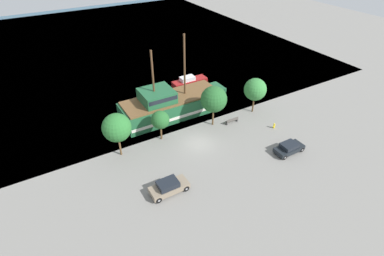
% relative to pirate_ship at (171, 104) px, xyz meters
% --- Properties ---
extents(ground_plane, '(160.00, 160.00, 0.00)m').
position_rel_pirate_ship_xyz_m(ground_plane, '(-0.20, -8.24, -1.72)').
color(ground_plane, gray).
extents(water_surface, '(80.00, 80.00, 0.00)m').
position_rel_pirate_ship_xyz_m(water_surface, '(-0.20, 35.76, -1.72)').
color(water_surface, '#33566B').
rests_on(water_surface, ground).
extents(pirate_ship, '(16.32, 5.42, 11.75)m').
position_rel_pirate_ship_xyz_m(pirate_ship, '(0.00, 0.00, 0.00)').
color(pirate_ship, '#1E5633').
rests_on(pirate_ship, water_surface).
extents(moored_boat_dockside, '(6.32, 1.94, 1.60)m').
position_rel_pirate_ship_xyz_m(moored_boat_dockside, '(7.22, 7.20, -1.11)').
color(moored_boat_dockside, maroon).
rests_on(moored_boat_dockside, water_surface).
extents(parked_car_curb_front, '(3.85, 1.80, 1.33)m').
position_rel_pirate_ship_xyz_m(parked_car_curb_front, '(8.65, -15.43, -1.07)').
color(parked_car_curb_front, black).
rests_on(parked_car_curb_front, ground_plane).
extents(parked_car_curb_mid, '(4.20, 1.84, 1.52)m').
position_rel_pirate_ship_xyz_m(parked_car_curb_mid, '(-7.36, -13.90, -0.98)').
color(parked_car_curb_mid, '#7F705B').
rests_on(parked_car_curb_mid, ground_plane).
extents(fire_hydrant, '(0.42, 0.25, 0.76)m').
position_rel_pirate_ship_xyz_m(fire_hydrant, '(10.77, -10.53, -1.31)').
color(fire_hydrant, yellow).
rests_on(fire_hydrant, ground_plane).
extents(bench_promenade_east, '(1.94, 0.45, 0.85)m').
position_rel_pirate_ship_xyz_m(bench_promenade_east, '(6.41, -6.55, -1.28)').
color(bench_promenade_east, '#4C4742').
rests_on(bench_promenade_east, ground_plane).
extents(tree_row_east, '(3.46, 3.46, 5.79)m').
position_rel_pirate_ship_xyz_m(tree_row_east, '(-9.71, -5.29, 2.32)').
color(tree_row_east, brown).
rests_on(tree_row_east, ground_plane).
extents(tree_row_mideast, '(2.40, 2.40, 4.22)m').
position_rel_pirate_ship_xyz_m(tree_row_mideast, '(-3.96, -4.86, 1.27)').
color(tree_row_mideast, brown).
rests_on(tree_row_mideast, ground_plane).
extents(tree_row_midwest, '(3.62, 3.62, 5.94)m').
position_rel_pirate_ship_xyz_m(tree_row_midwest, '(3.82, -5.46, 2.39)').
color(tree_row_midwest, brown).
rests_on(tree_row_midwest, ground_plane).
extents(tree_row_west, '(3.29, 3.29, 5.41)m').
position_rel_pirate_ship_xyz_m(tree_row_west, '(11.03, -5.54, 2.02)').
color(tree_row_west, brown).
rests_on(tree_row_west, ground_plane).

